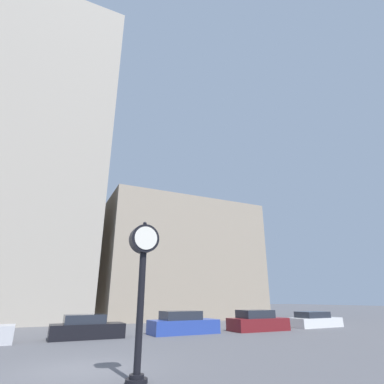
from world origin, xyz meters
TOP-DOWN VIEW (x-y plane):
  - ground_plane at (0.00, 0.00)m, footprint 200.00×200.00m
  - building_tall_tower at (-4.67, 24.00)m, footprint 15.38×12.00m
  - building_storefront_row at (13.37, 24.00)m, footprint 18.41×12.00m
  - street_clock at (1.21, -2.38)m, footprint 0.87×0.61m
  - car_black at (1.18, 8.28)m, footprint 4.08×1.74m
  - car_blue at (7.21, 8.14)m, footprint 4.55×2.00m
  - car_maroon at (12.89, 7.70)m, footprint 4.25×1.94m
  - car_white at (18.89, 8.12)m, footprint 4.41×1.96m

SIDE VIEW (x-z plane):
  - ground_plane at x=0.00m, z-range 0.00..0.00m
  - car_white at x=18.89m, z-range -0.09..1.08m
  - car_black at x=1.18m, z-range -0.10..1.19m
  - car_maroon at x=12.89m, z-range -0.11..1.28m
  - car_blue at x=7.21m, z-range -0.11..1.29m
  - street_clock at x=1.21m, z-range 0.69..5.15m
  - building_storefront_row at x=13.37m, z-range 0.00..13.44m
  - building_tall_tower at x=-4.67m, z-range 0.00..36.43m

